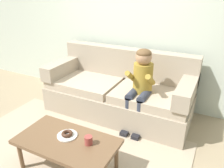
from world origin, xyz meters
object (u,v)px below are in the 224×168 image
at_px(coffee_table, 67,143).
at_px(toy_controller, 56,123).
at_px(mug, 89,140).
at_px(person_child, 141,82).
at_px(couch, 119,92).
at_px(donut, 67,134).

relative_size(coffee_table, toy_controller, 4.61).
relative_size(mug, toy_controller, 0.40).
xyz_separation_m(coffee_table, toy_controller, (-0.70, 0.61, -0.32)).
distance_m(coffee_table, person_child, 1.24).
xyz_separation_m(couch, person_child, (0.41, -0.21, 0.33)).
xyz_separation_m(couch, mug, (0.27, -1.30, 0.09)).
bearing_deg(donut, person_child, 69.47).
xyz_separation_m(coffee_table, donut, (-0.03, 0.05, 0.07)).
bearing_deg(mug, donut, 178.49).
bearing_deg(toy_controller, person_child, 8.61).
bearing_deg(couch, coffee_table, -88.44).
xyz_separation_m(coffee_table, mug, (0.24, 0.05, 0.09)).
distance_m(donut, mug, 0.27).
bearing_deg(couch, mug, -78.11).
height_order(donut, mug, mug).
bearing_deg(donut, mug, -1.51).
bearing_deg(person_child, toy_controller, -153.75).
distance_m(coffee_table, mug, 0.26).
relative_size(donut, toy_controller, 0.53).
height_order(mug, toy_controller, mug).
bearing_deg(person_child, donut, -110.53).
xyz_separation_m(donut, toy_controller, (-0.67, 0.55, -0.40)).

